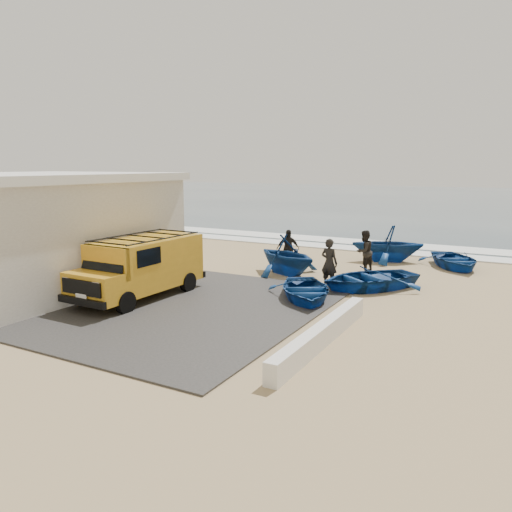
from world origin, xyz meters
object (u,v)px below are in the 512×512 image
at_px(building, 31,229).
at_px(van, 141,265).
at_px(fisherman_front, 329,263).
at_px(fisherman_middle, 364,251).
at_px(parapet, 322,334).
at_px(boat_near_left, 305,290).
at_px(boat_far_right, 454,260).
at_px(boat_far_left, 388,243).
at_px(boat_near_right, 368,278).
at_px(fisherman_back, 288,249).
at_px(boat_mid_left, 286,254).

distance_m(building, van, 5.31).
height_order(van, fisherman_front, van).
bearing_deg(fisherman_middle, parapet, 32.10).
distance_m(building, boat_near_left, 10.90).
xyz_separation_m(van, boat_far_right, (8.95, 10.78, -0.80)).
xyz_separation_m(building, fisherman_front, (10.43, 4.99, -1.23)).
bearing_deg(boat_far_left, fisherman_middle, -25.62).
height_order(parapet, fisherman_middle, fisherman_middle).
distance_m(building, fisherman_front, 11.62).
distance_m(boat_near_left, boat_far_left, 8.48).
relative_size(parapet, boat_far_right, 1.69).
bearing_deg(boat_far_right, boat_near_right, -140.34).
bearing_deg(fisherman_front, fisherman_middle, -86.39).
height_order(building, fisherman_middle, building).
bearing_deg(van, boat_near_left, 26.43).
bearing_deg(boat_far_left, boat_near_left, -25.22).
relative_size(boat_near_right, boat_far_left, 1.18).
relative_size(boat_near_right, fisherman_front, 2.09).
distance_m(building, parapet, 12.68).
height_order(building, boat_far_right, building).
height_order(parapet, boat_far_right, boat_far_right).
bearing_deg(van, fisherman_front, 42.68).
distance_m(parapet, boat_far_left, 12.33).
bearing_deg(boat_far_right, fisherman_front, -149.68).
bearing_deg(fisherman_middle, building, -30.85).
height_order(boat_far_right, fisherman_back, fisherman_back).
xyz_separation_m(boat_far_right, fisherman_back, (-6.62, -3.67, 0.51)).
bearing_deg(boat_far_right, boat_far_left, 149.75).
xyz_separation_m(parapet, van, (-7.30, 1.36, 0.89)).
bearing_deg(fisherman_front, boat_near_right, -153.45).
height_order(fisherman_middle, fisherman_back, fisherman_middle).
xyz_separation_m(boat_near_right, fisherman_back, (-4.32, 2.07, 0.47)).
bearing_deg(boat_far_left, parapet, -13.80).
distance_m(building, fisherman_middle, 13.66).
bearing_deg(fisherman_front, boat_far_left, -85.69).
relative_size(boat_far_left, boat_far_right, 0.94).
relative_size(building, boat_near_left, 2.76).
xyz_separation_m(building, boat_near_right, (11.85, 5.41, -1.76)).
distance_m(van, boat_mid_left, 6.56).
height_order(boat_mid_left, boat_far_left, boat_far_left).
height_order(van, boat_mid_left, van).
xyz_separation_m(fisherman_front, fisherman_middle, (0.38, 3.27, -0.02)).
bearing_deg(van, parapet, -9.45).
bearing_deg(parapet, boat_near_left, 119.20).
xyz_separation_m(boat_near_left, boat_far_left, (0.71, 8.43, 0.53)).
xyz_separation_m(building, boat_near_left, (10.37, 2.81, -1.81)).
xyz_separation_m(building, van, (5.20, 0.36, -1.00)).
bearing_deg(boat_far_right, van, -158.18).
distance_m(boat_near_right, boat_far_right, 6.18).
bearing_deg(fisherman_middle, boat_far_right, 152.51).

